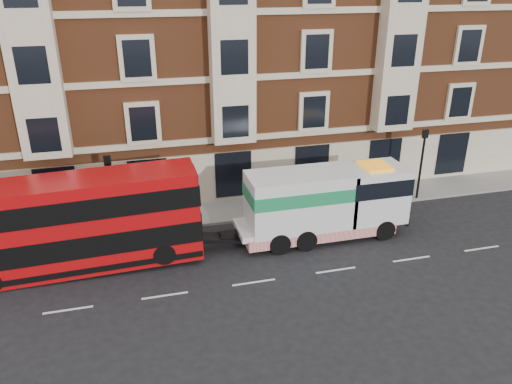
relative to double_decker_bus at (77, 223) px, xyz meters
The scene contains 8 objects.
ground 8.57m from the double_decker_bus, 23.66° to the right, with size 120.00×120.00×0.00m, color black.
sidewalk 8.94m from the double_decker_bus, 29.10° to the left, with size 90.00×3.00×0.15m, color slate.
victorian_terrace 16.13m from the double_decker_bus, 55.50° to the left, with size 45.00×12.00×20.40m.
lamp_post_west 3.29m from the double_decker_bus, 62.00° to the left, with size 0.35×0.15×4.35m.
lamp_post_east 19.76m from the double_decker_bus, ahead, with size 0.35×0.15×4.35m.
double_decker_bus is the anchor object (origin of this frame).
tow_truck 12.07m from the double_decker_bus, ahead, with size 8.94×2.64×3.72m.
pedestrian 4.70m from the double_decker_bus, 96.60° to the left, with size 0.58×0.38×1.58m, color #16242D.
Camera 1 is at (-4.75, -18.47, 12.81)m, focal length 35.00 mm.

